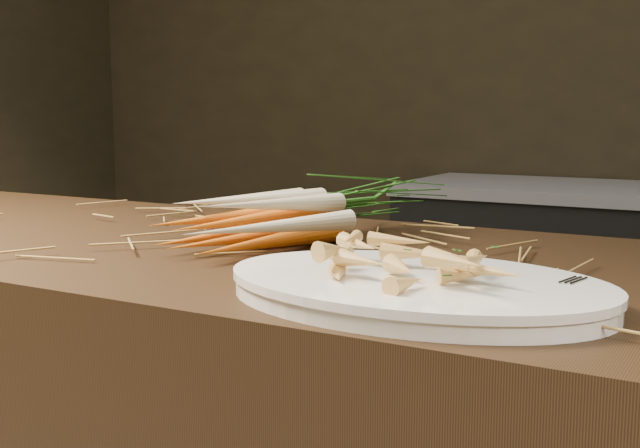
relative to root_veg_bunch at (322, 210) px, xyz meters
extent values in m
cube|color=black|center=(0.03, 2.10, 0.45)|extent=(5.00, 0.04, 2.80)
cone|color=#E75A0C|center=(-0.09, -0.12, -0.03)|extent=(0.10, 0.28, 0.04)
cone|color=#E75A0C|center=(-0.04, -0.13, -0.03)|extent=(0.12, 0.28, 0.04)
cone|color=#E75A0C|center=(0.00, -0.14, -0.03)|extent=(0.09, 0.28, 0.04)
cone|color=#E75A0C|center=(-0.07, -0.13, 0.00)|extent=(0.13, 0.28, 0.04)
cone|color=#E75A0C|center=(-0.03, -0.15, 0.00)|extent=(0.11, 0.28, 0.04)
cone|color=beige|center=(-0.07, -0.11, 0.02)|extent=(0.08, 0.26, 0.04)
cone|color=beige|center=(-0.04, -0.13, 0.03)|extent=(0.11, 0.26, 0.04)
cone|color=beige|center=(0.00, -0.13, 0.02)|extent=(0.10, 0.26, 0.05)
cone|color=beige|center=(0.02, -0.17, 0.00)|extent=(0.15, 0.24, 0.03)
ellipsoid|color=#30741B|center=(0.03, 0.10, 0.00)|extent=(0.23, 0.28, 0.09)
cube|color=silver|center=(0.43, -0.32, -0.02)|extent=(0.05, 0.16, 0.00)
camera|label=1|loc=(0.60, -1.06, 0.15)|focal=45.00mm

